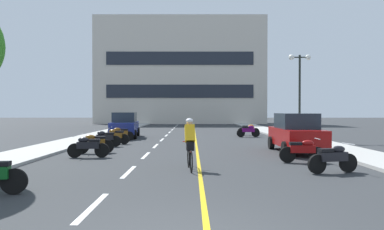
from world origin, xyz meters
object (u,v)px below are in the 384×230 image
Objects in this scene: motorcycle_2 at (302,150)px; motorcycle_4 at (94,143)px; parked_car_mid at (124,125)px; motorcycle_8 at (248,131)px; street_lamp_mid at (299,78)px; parked_car_near at (295,133)px; motorcycle_1 at (333,158)px; motorcycle_5 at (104,138)px; motorcycle_3 at (88,146)px; motorcycle_9 at (248,129)px; motorcycle_7 at (120,134)px; cyclist_rider at (189,143)px; motorcycle_6 at (115,136)px.

motorcycle_4 is (-8.55, 2.84, 0.00)m from motorcycle_2.
parked_car_mid is 2.54× the size of motorcycle_2.
street_lamp_mid is at bearing -40.20° from motorcycle_8.
motorcycle_4 is at bearing 161.65° from motorcycle_2.
street_lamp_mid is 7.80m from parked_car_near.
motorcycle_1 is at bearing -94.82° from parked_car_near.
motorcycle_5 is (-8.79, 5.64, 0.00)m from motorcycle_2.
parked_car_near is 5.35m from motorcycle_1.
motorcycle_2 is 1.00× the size of motorcycle_3.
parked_car_mid is 2.55× the size of motorcycle_9.
motorcycle_9 is at bearing 55.62° from motorcycle_3.
motorcycle_2 is at bearing 97.16° from motorcycle_1.
motorcycle_7 is (0.27, -2.83, -0.44)m from parked_car_mid.
motorcycle_9 is 0.96× the size of cyclist_rider.
cyclist_rider is (4.80, -13.57, -0.03)m from parked_car_mid.
street_lamp_mid is at bearing 20.04° from motorcycle_5.
motorcycle_7 is (-0.18, 6.45, 0.00)m from motorcycle_4.
motorcycle_3 is 15.47m from motorcycle_9.
parked_car_near is 13.18m from parked_car_mid.
parked_car_near is at bearing 85.18° from motorcycle_1.
motorcycle_1 is 2.13m from motorcycle_2.
motorcycle_6 is 0.99× the size of motorcycle_9.
cyclist_rider is (-4.46, 0.66, 0.41)m from motorcycle_1.
motorcycle_9 is at bearing 73.89° from cyclist_rider.
street_lamp_mid is 14.03m from motorcycle_4.
motorcycle_5 is (-0.24, 2.80, 0.00)m from motorcycle_4.
street_lamp_mid is 3.25× the size of motorcycle_5.
street_lamp_mid is 3.30× the size of motorcycle_6.
street_lamp_mid is at bearing -10.30° from parked_car_mid.
motorcycle_2 is at bearing -53.41° from parked_car_mid.
motorcycle_9 is (9.11, 8.54, 0.00)m from motorcycle_5.
parked_car_near is 3.31m from motorcycle_2.
motorcycle_6 is (-8.84, 9.31, 0.00)m from motorcycle_1.
parked_car_mid is at bearing 94.84° from motorcycle_6.
cyclist_rider reaches higher than motorcycle_3.
motorcycle_6 is at bearing -166.67° from street_lamp_mid.
motorcycle_1 is at bearing -22.07° from motorcycle_3.
motorcycle_8 is (8.81, 6.81, 0.00)m from motorcycle_5.
parked_car_near is at bearing 11.11° from motorcycle_3.
motorcycle_3 is at bearing -168.89° from parked_car_near.
street_lamp_mid is at bearing 3.18° from motorcycle_7.
parked_car_mid is at bearing 91.79° from motorcycle_5.
motorcycle_7 is at bearing 133.23° from motorcycle_2.
street_lamp_mid is 6.20m from motorcycle_9.
parked_car_mid is 4.96m from motorcycle_6.
parked_car_near reaches higher than motorcycle_6.
motorcycle_5 is at bearing -88.21° from parked_car_mid.
motorcycle_2 is 11.20m from motorcycle_6.
parked_car_near and parked_car_mid have the same top height.
motorcycle_2 is at bearing -32.67° from motorcycle_5.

